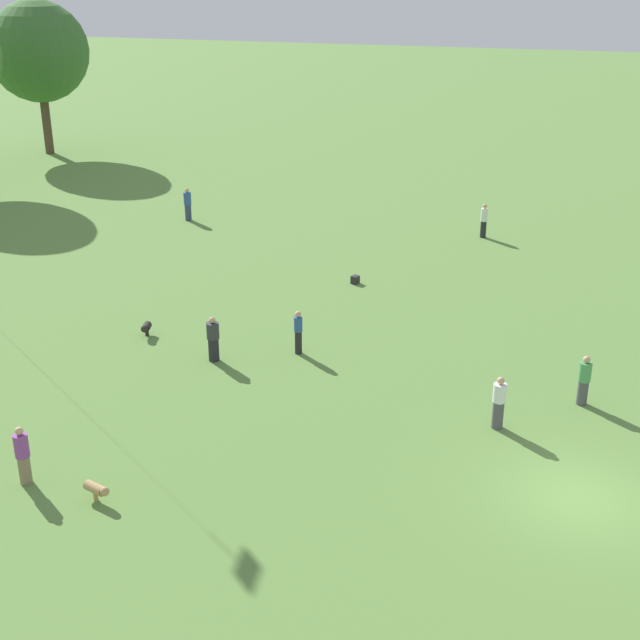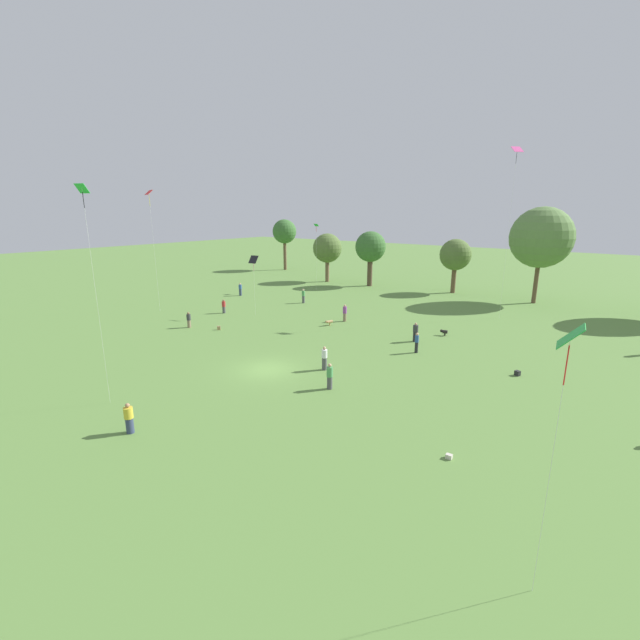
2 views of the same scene
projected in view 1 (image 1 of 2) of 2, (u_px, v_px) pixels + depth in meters
The scene contains 12 objects.
ground_plane at pixel (577, 498), 25.10m from camera, with size 240.00×240.00×0.00m, color #5B843D.
tree_6 at pixel (38, 52), 63.89m from camera, with size 7.19×7.19×10.97m.
person_1 at pixel (23, 456), 25.45m from camera, with size 0.59×0.59×1.84m.
person_2 at pixel (188, 204), 50.12m from camera, with size 0.51×0.51×1.85m.
person_4 at pixel (584, 381), 29.91m from camera, with size 0.50×0.50×1.79m.
person_6 at pixel (484, 221), 47.16m from camera, with size 0.47×0.47×1.83m.
person_7 at pixel (213, 339), 33.09m from camera, with size 0.65×0.65×1.76m.
person_10 at pixel (298, 332), 33.66m from camera, with size 0.44×0.44×1.73m.
person_11 at pixel (499, 403), 28.42m from camera, with size 0.55×0.55×1.81m.
dog_0 at pixel (146, 328), 35.31m from camera, with size 0.71×0.42×0.57m.
dog_1 at pixel (97, 489), 24.78m from camera, with size 0.52×0.87×0.58m.
picnic_bag_2 at pixel (355, 280), 40.97m from camera, with size 0.43×0.40×0.36m.
Camera 1 is at (-22.36, 1.31, 14.37)m, focal length 50.00 mm.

